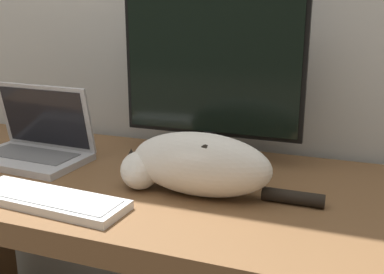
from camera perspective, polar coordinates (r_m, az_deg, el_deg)
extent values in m
cube|color=brown|center=(1.22, -6.02, -6.52)|extent=(1.66, 0.68, 0.06)
cylinder|color=black|center=(1.33, 2.31, -2.67)|extent=(0.19, 0.19, 0.02)
cylinder|color=black|center=(1.31, 2.33, -0.74)|extent=(0.04, 0.04, 0.07)
cube|color=black|center=(1.27, 2.53, 9.42)|extent=(0.52, 0.02, 0.42)
cube|color=black|center=(1.26, 2.38, 9.37)|extent=(0.50, 0.01, 0.39)
cube|color=#B7B7BC|center=(1.40, -20.03, -2.63)|extent=(0.34, 0.22, 0.02)
cube|color=slate|center=(1.41, -19.74, -2.05)|extent=(0.28, 0.13, 0.00)
cube|color=#B7B7BC|center=(1.43, -18.18, 2.45)|extent=(0.34, 0.06, 0.20)
cube|color=black|center=(1.43, -18.31, 2.37)|extent=(0.30, 0.05, 0.17)
cube|color=white|center=(1.09, -17.87, -7.61)|extent=(0.40, 0.14, 0.02)
cube|color=#B3B3B3|center=(1.09, -17.92, -7.07)|extent=(0.36, 0.12, 0.00)
ellipsoid|color=silver|center=(1.07, 1.04, -3.48)|extent=(0.35, 0.14, 0.15)
ellipsoid|color=black|center=(1.05, 1.94, -1.41)|extent=(0.16, 0.10, 0.06)
sphere|color=silver|center=(1.12, -6.65, -4.21)|extent=(0.10, 0.10, 0.10)
cone|color=black|center=(1.12, -7.70, -2.16)|extent=(0.03, 0.03, 0.03)
cone|color=black|center=(1.10, -5.71, -2.42)|extent=(0.03, 0.03, 0.03)
cylinder|color=black|center=(1.07, 12.70, -7.48)|extent=(0.14, 0.03, 0.03)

